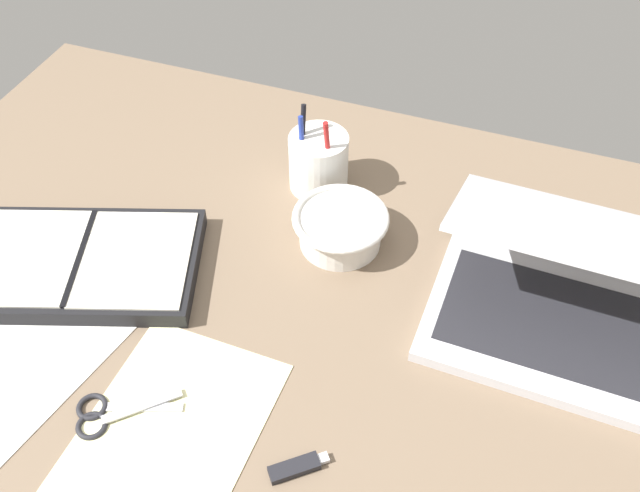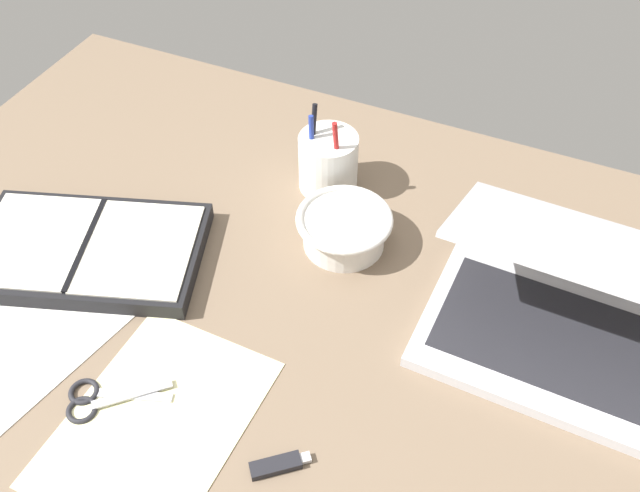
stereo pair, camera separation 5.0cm
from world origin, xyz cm
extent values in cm
cube|color=#75604C|center=(0.00, 0.00, 1.00)|extent=(140.00, 100.00, 2.00)
cube|color=silver|center=(33.81, 9.43, 2.90)|extent=(34.26, 24.41, 1.80)
cube|color=#232328|center=(33.81, 9.43, 3.92)|extent=(30.04, 17.73, 0.24)
cube|color=silver|center=(34.01, 16.48, 14.55)|extent=(34.22, 22.78, 10.09)
cube|color=silver|center=(34.00, 16.04, 14.36)|extent=(31.46, 20.37, 8.72)
cylinder|color=silver|center=(1.44, 15.56, 4.55)|extent=(12.23, 12.23, 5.11)
torus|color=silver|center=(1.44, 15.56, 7.11)|extent=(14.39, 14.39, 1.15)
cylinder|color=white|center=(-5.99, 26.67, 6.79)|extent=(9.47, 9.47, 9.58)
cylinder|color=black|center=(-8.55, 26.22, 9.75)|extent=(1.44, 4.46, 13.22)
cylinder|color=#233899|center=(-8.24, 25.36, 9.22)|extent=(1.69, 2.34, 12.47)
cylinder|color=#B21E1E|center=(-3.84, 25.19, 9.71)|extent=(1.50, 1.81, 13.46)
cube|color=black|center=(-31.90, -2.43, 3.35)|extent=(38.18, 30.18, 2.70)
cube|color=silver|center=(-39.52, -5.00, 4.85)|extent=(20.57, 22.58, 0.30)
cube|color=silver|center=(-24.29, 0.14, 4.85)|extent=(20.57, 22.58, 0.30)
cube|color=black|center=(-31.90, -2.43, 5.00)|extent=(6.71, 17.90, 0.30)
cube|color=#B7B7BC|center=(-12.42, -19.79, 2.60)|extent=(8.11, 7.76, 0.30)
cube|color=#B7B7BC|center=(-12.42, -19.79, 2.30)|extent=(9.86, 4.46, 0.30)
torus|color=#232328|center=(-17.00, -24.11, 2.30)|extent=(3.90, 3.90, 0.70)
torus|color=#232328|center=(-18.36, -21.88, 2.30)|extent=(3.90, 3.90, 0.70)
cube|color=#F4EFB2|center=(-7.81, -21.66, 2.08)|extent=(21.42, 28.97, 0.16)
cube|color=white|center=(-31.22, -18.42, 2.08)|extent=(24.63, 31.54, 0.16)
cube|color=black|center=(8.17, -20.98, 2.50)|extent=(5.90, 5.36, 1.00)
cube|color=silver|center=(10.94, -18.70, 2.50)|extent=(1.69, 1.69, 0.60)
camera|label=1|loc=(23.71, -55.48, 80.22)|focal=40.00mm
camera|label=2|loc=(28.36, -53.62, 80.22)|focal=40.00mm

